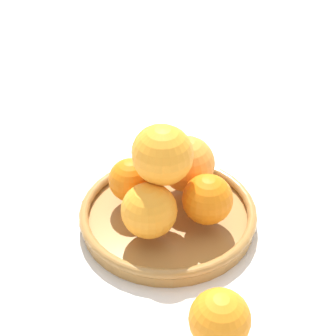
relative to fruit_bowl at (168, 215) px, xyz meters
The scene contains 4 objects.
ground_plane 0.01m from the fruit_bowl, ahead, with size 4.00×4.00×0.00m, color silver.
fruit_bowl is the anchor object (origin of this frame).
orange_pile 0.08m from the fruit_bowl, 74.14° to the right, with size 0.16×0.16×0.14m.
stray_orange 0.21m from the fruit_bowl, 88.22° to the right, with size 0.07×0.07×0.07m, color orange.
Camera 1 is at (-0.15, -0.60, 0.56)m, focal length 60.00 mm.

